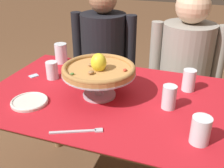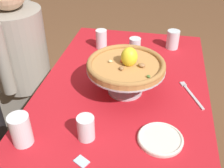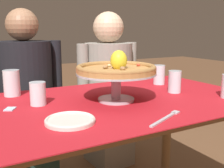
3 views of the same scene
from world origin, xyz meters
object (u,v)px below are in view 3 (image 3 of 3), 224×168
Objects in this scene: water_glass_side_right at (175,83)px; water_glass_back_right at (159,76)px; diner_left at (27,104)px; dinner_fork at (167,118)px; pizza_stand at (116,81)px; pizza at (116,68)px; side_plate at (70,120)px; sugar_packet at (10,109)px; diner_right at (109,92)px; water_glass_side_left at (38,95)px; water_glass_back_left at (12,84)px.

water_glass_back_right is at bearing 71.88° from water_glass_side_right.
diner_left reaches higher than water_glass_back_right.
diner_left is (-0.29, 1.02, -0.16)m from dinner_fork.
pizza_stand is at bearing -70.44° from diner_left.
dinner_fork is (0.04, -0.31, -0.15)m from pizza.
diner_left is at bearing 142.91° from water_glass_back_right.
water_glass_side_right reaches higher than side_plate.
water_glass_side_right is (0.34, 0.00, -0.10)m from pizza.
water_glass_back_right reaches higher than sugar_packet.
pizza is 7.09× the size of sugar_packet.
diner_left is at bearing 109.56° from pizza.
diner_right is at bearing 64.25° from pizza.
water_glass_side_left is 0.09× the size of diner_left.
pizza is at bearing 96.72° from dinner_fork.
pizza_stand is 0.47m from water_glass_back_right.
pizza is at bearing -70.44° from diner_left.
pizza_stand is at bearing -39.67° from water_glass_back_left.
water_glass_back_left is (-0.40, 0.33, -0.09)m from pizza.
side_plate is (-0.29, -0.18, -0.08)m from pizza_stand.
dinner_fork is at bearing -55.76° from water_glass_back_left.
dinner_fork is 1.07m from diner_left.
water_glass_side_right is (0.67, -0.10, 0.01)m from water_glass_side_left.
sugar_packet is at bearing 173.78° from water_glass_side_right.
water_glass_back_right is (0.41, 0.21, -0.04)m from pizza_stand.
pizza_stand is at bearing -153.00° from water_glass_back_right.
sugar_packet is 0.04× the size of diner_right.
water_glass_side_left is at bearing 97.96° from side_plate.
water_glass_back_left reaches higher than sugar_packet.
sugar_packet is at bearing -173.08° from water_glass_side_left.
pizza is at bearing -115.75° from diner_right.
side_plate is 0.15× the size of diner_left.
water_glass_side_left is 0.49× the size of dinner_fork.
sugar_packet is (-0.44, 0.09, -0.09)m from pizza_stand.
diner_left is at bearing -177.81° from diner_right.
water_glass_back_right is at bearing 53.91° from dinner_fork.
pizza reaches higher than pizza_stand.
side_plate is 0.15× the size of diner_right.
diner_left reaches higher than pizza_stand.
pizza_stand reaches higher than water_glass_back_left.
dinner_fork is at bearing -21.26° from side_plate.
diner_right is at bearing 89.00° from water_glass_side_right.
water_glass_side_left is 0.55m from dinner_fork.
diner_right reaches higher than sugar_packet.
side_plate is (0.11, -0.51, -0.05)m from water_glass_back_left.
diner_right is (0.36, 0.74, -0.30)m from pizza.
dinner_fork is 0.62m from sugar_packet.
pizza is 0.36m from water_glass_side_right.
water_glass_side_right is (-0.07, -0.21, -0.00)m from water_glass_back_right.
pizza_stand reaches higher than water_glass_side_left.
water_glass_back_left is 0.11× the size of diner_left.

